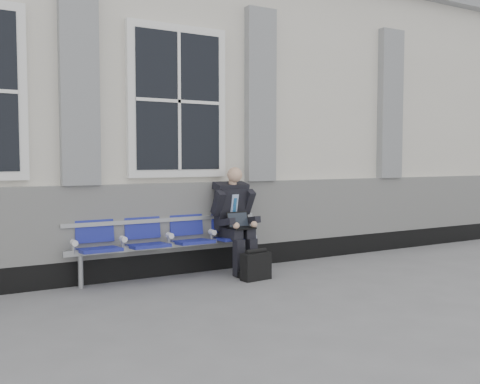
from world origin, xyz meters
TOP-DOWN VIEW (x-y plane):
  - ground at (0.00, 0.00)m, footprint 70.00×70.00m
  - station_building at (-0.02, 3.47)m, footprint 14.40×4.40m
  - bench at (0.14, 1.32)m, footprint 2.60×0.47m
  - businessman at (1.05, 1.19)m, footprint 0.56×0.75m
  - briefcase at (1.05, 0.65)m, footprint 0.40×0.20m

SIDE VIEW (x-z plane):
  - ground at x=0.00m, z-range 0.00..0.00m
  - briefcase at x=1.05m, z-range -0.02..0.38m
  - bench at x=0.14m, z-range 0.10..1.01m
  - businessman at x=1.05m, z-range 0.06..1.46m
  - station_building at x=-0.02m, z-range -0.02..4.47m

